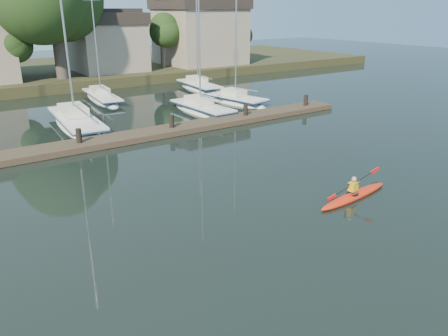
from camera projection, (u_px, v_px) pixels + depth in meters
ground at (281, 230)px, 16.03m from camera, size 160.00×160.00×0.00m
kayak at (354, 194)px, 18.64m from camera, size 4.48×1.00×1.42m
dock at (129, 137)px, 26.76m from camera, size 34.00×2.00×1.80m
sailboat_2 at (77, 129)px, 30.08m from camera, size 3.08×10.21×16.66m
sailboat_3 at (202, 115)px, 34.12m from camera, size 2.34×7.91×12.64m
sailboat_4 at (237, 105)px, 37.39m from camera, size 3.23×7.00×11.46m
sailboat_6 at (102, 102)px, 38.67m from camera, size 2.63×9.00×14.11m
sailboat_7 at (199, 91)px, 43.82m from camera, size 2.80×8.18×12.94m
shore at (43, 52)px, 46.87m from camera, size 90.00×25.25×12.75m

